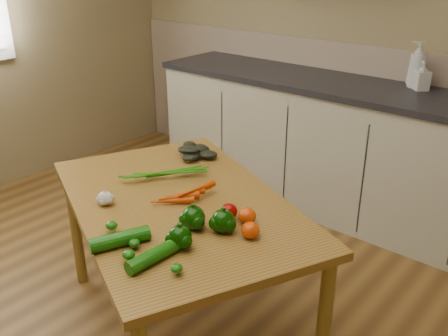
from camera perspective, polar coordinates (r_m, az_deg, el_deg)
name	(u,v)px	position (r m, az deg, el deg)	size (l,w,h in m)	color
room	(47,87)	(1.89, -19.59, 8.74)	(4.04, 5.04, 2.64)	brown
counter_run	(347,148)	(3.47, 13.83, 2.18)	(2.84, 0.64, 1.14)	#B3AE95
table	(179,216)	(2.20, -5.21, -5.44)	(1.54, 1.30, 0.70)	olive
soap_bottle_a	(418,64)	(3.35, 21.24, 10.97)	(0.11, 0.11, 0.28)	silver
soap_bottle_b	(422,76)	(3.30, 21.74, 9.76)	(0.08, 0.08, 0.18)	silver
carrot_bunch	(181,186)	(2.21, -4.91, -2.07)	(0.24, 0.19, 0.07)	#CD4204
leafy_greens	(194,148)	(2.59, -3.41, 2.27)	(0.19, 0.17, 0.09)	black
garlic_bulb	(105,198)	(2.16, -13.42, -3.38)	(0.07, 0.07, 0.06)	beige
pepper_a	(194,218)	(1.93, -3.50, -5.70)	(0.09, 0.09, 0.09)	#083102
pepper_b	(223,221)	(1.90, -0.10, -6.10)	(0.09, 0.09, 0.09)	#083102
pepper_c	(180,237)	(1.82, -5.06, -7.87)	(0.09, 0.09, 0.09)	#083102
tomato_a	(229,211)	(2.00, 0.54, -4.98)	(0.07, 0.07, 0.07)	#7F0502
tomato_b	(247,216)	(1.97, 2.67, -5.49)	(0.07, 0.07, 0.07)	#D23905
tomato_c	(250,230)	(1.87, 3.03, -7.11)	(0.07, 0.07, 0.06)	#D23905
zucchini_a	(155,255)	(1.76, -7.93, -9.84)	(0.05, 0.05, 0.23)	#0E4D08
zucchini_b	(120,239)	(1.86, -11.83, -7.97)	(0.06, 0.06, 0.22)	#0E4D08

